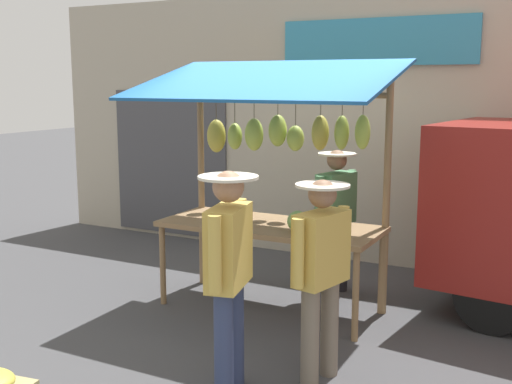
# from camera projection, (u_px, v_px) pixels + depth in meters

# --- Properties ---
(ground_plane) EXTENTS (40.00, 40.00, 0.00)m
(ground_plane) POSITION_uv_depth(u_px,v_px,m) (270.00, 308.00, 6.51)
(ground_plane) COLOR #424244
(street_backdrop) EXTENTS (9.00, 0.30, 3.40)m
(street_backdrop) POSITION_uv_depth(u_px,v_px,m) (343.00, 127.00, 8.15)
(street_backdrop) COLOR #B2A893
(street_backdrop) RESTS_ON ground
(market_stall) EXTENTS (2.50, 1.46, 2.50)m
(market_stall) POSITION_uv_depth(u_px,v_px,m) (273.00, 154.00, 6.30)
(market_stall) COLOR olive
(market_stall) RESTS_ON ground
(vendor_with_sunhat) EXTENTS (0.41, 0.66, 1.57)m
(vendor_with_sunhat) POSITION_uv_depth(u_px,v_px,m) (336.00, 211.00, 6.81)
(vendor_with_sunhat) COLOR #232328
(vendor_with_sunhat) RESTS_ON ground
(shopper_with_ponytail) EXTENTS (0.43, 0.69, 1.67)m
(shopper_with_ponytail) POSITION_uv_depth(u_px,v_px,m) (229.00, 264.00, 4.59)
(shopper_with_ponytail) COLOR navy
(shopper_with_ponytail) RESTS_ON ground
(shopper_in_striped_shirt) EXTENTS (0.41, 0.66, 1.57)m
(shopper_in_striped_shirt) POSITION_uv_depth(u_px,v_px,m) (321.00, 265.00, 4.79)
(shopper_in_striped_shirt) COLOR #726656
(shopper_in_striped_shirt) RESTS_ON ground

